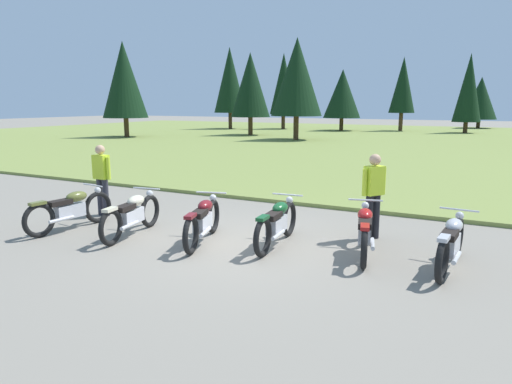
{
  "coord_description": "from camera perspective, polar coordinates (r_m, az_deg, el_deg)",
  "views": [
    {
      "loc": [
        4.12,
        -7.34,
        2.62
      ],
      "look_at": [
        0.0,
        0.6,
        0.9
      ],
      "focal_mm": 32.52,
      "sensor_mm": 36.0,
      "label": 1
    }
  ],
  "objects": [
    {
      "name": "motorcycle_cream",
      "position": [
        9.59,
        -15.01,
        -2.65
      ],
      "size": [
        0.68,
        2.09,
        0.88
      ],
      "color": "black",
      "rests_on": "ground"
    },
    {
      "name": "motorcycle_olive",
      "position": [
        10.45,
        -21.86,
        -1.97
      ],
      "size": [
        0.62,
        2.1,
        0.88
      ],
      "color": "black",
      "rests_on": "ground"
    },
    {
      "name": "rider_checking_bike",
      "position": [
        11.41,
        -18.45,
        1.9
      ],
      "size": [
        0.55,
        0.23,
        1.67
      ],
      "color": "#2D2D38",
      "rests_on": "ground"
    },
    {
      "name": "rider_near_row_end",
      "position": [
        9.22,
        14.27,
        0.09
      ],
      "size": [
        0.39,
        0.46,
        1.67
      ],
      "color": "black",
      "rests_on": "ground"
    },
    {
      "name": "grass_moorland",
      "position": [
        33.27,
        20.34,
        5.79
      ],
      "size": [
        80.0,
        44.0,
        0.1
      ],
      "primitive_type": "cube",
      "color": "olive",
      "rests_on": "ground"
    },
    {
      "name": "motorcycle_red",
      "position": [
        8.32,
        13.21,
        -4.63
      ],
      "size": [
        0.76,
        2.06,
        0.88
      ],
      "color": "black",
      "rests_on": "ground"
    },
    {
      "name": "forest_treeline",
      "position": [
        38.56,
        17.72,
        12.56
      ],
      "size": [
        45.58,
        29.22,
        8.24
      ],
      "color": "#47331E",
      "rests_on": "ground"
    },
    {
      "name": "ground_plane",
      "position": [
        8.82,
        -1.81,
        -6.41
      ],
      "size": [
        140.0,
        140.0,
        0.0
      ],
      "primitive_type": "plane",
      "color": "gray"
    },
    {
      "name": "motorcycle_british_green",
      "position": [
        8.63,
        2.61,
        -3.78
      ],
      "size": [
        0.62,
        2.1,
        0.88
      ],
      "color": "black",
      "rests_on": "ground"
    },
    {
      "name": "motorcycle_silver",
      "position": [
        8.04,
        22.88,
        -5.75
      ],
      "size": [
        0.62,
        2.1,
        0.88
      ],
      "color": "black",
      "rests_on": "ground"
    },
    {
      "name": "motorcycle_maroon",
      "position": [
        8.86,
        -6.54,
        -3.46
      ],
      "size": [
        0.82,
        2.04,
        0.88
      ],
      "color": "black",
      "rests_on": "ground"
    }
  ]
}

